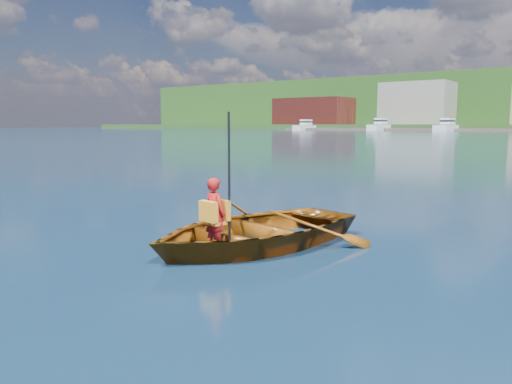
# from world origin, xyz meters

# --- Properties ---
(ground) EXTENTS (600.00, 600.00, 0.00)m
(ground) POSITION_xyz_m (0.00, 0.00, 0.00)
(ground) COLOR #0F1D3D
(ground) RESTS_ON ground
(rowboat) EXTENTS (3.54, 4.39, 0.80)m
(rowboat) POSITION_xyz_m (0.67, -0.28, 0.25)
(rowboat) COLOR brown
(rowboat) RESTS_ON ground
(child_paddler) EXTENTS (0.44, 0.39, 2.03)m
(child_paddler) POSITION_xyz_m (0.63, -1.19, 0.66)
(child_paddler) COLOR #A21617
(child_paddler) RESTS_ON ground
(hillside_trees) EXTENTS (256.58, 87.27, 25.96)m
(hillside_trees) POSITION_xyz_m (-48.47, 252.49, 21.13)
(hillside_trees) COLOR #382314
(hillside_trees) RESTS_ON ground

